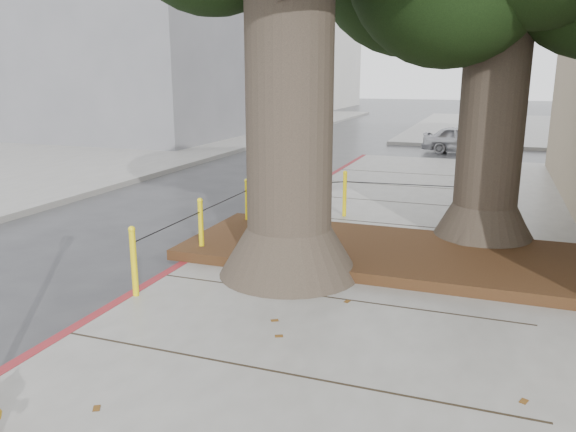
# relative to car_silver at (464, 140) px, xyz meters

# --- Properties ---
(ground) EXTENTS (140.00, 140.00, 0.00)m
(ground) POSITION_rel_car_silver_xyz_m (-1.31, -18.25, -0.53)
(ground) COLOR #28282B
(ground) RESTS_ON ground
(sidewalk_far) EXTENTS (16.00, 20.00, 0.15)m
(sidewalk_far) POSITION_rel_car_silver_xyz_m (4.69, 11.75, -0.46)
(sidewalk_far) COLOR slate
(sidewalk_far) RESTS_ON ground
(curb_red) EXTENTS (0.14, 26.00, 0.16)m
(curb_red) POSITION_rel_car_silver_xyz_m (-3.31, -15.75, -0.46)
(curb_red) COLOR maroon
(curb_red) RESTS_ON ground
(planter_bed) EXTENTS (6.40, 2.60, 0.16)m
(planter_bed) POSITION_rel_car_silver_xyz_m (-0.41, -14.35, -0.30)
(planter_bed) COLOR black
(planter_bed) RESTS_ON sidewalk_main
(building_far_grey) EXTENTS (12.00, 16.00, 12.00)m
(building_far_grey) POSITION_rel_car_silver_xyz_m (-16.31, 3.75, 5.47)
(building_far_grey) COLOR slate
(building_far_grey) RESTS_ON ground
(building_far_white) EXTENTS (12.00, 18.00, 15.00)m
(building_far_white) POSITION_rel_car_silver_xyz_m (-18.31, 26.75, 6.97)
(building_far_white) COLOR silver
(building_far_white) RESTS_ON ground
(bollard_ring) EXTENTS (3.79, 5.39, 0.95)m
(bollard_ring) POSITION_rel_car_silver_xyz_m (-2.18, -13.88, 0.13)
(bollard_ring) COLOR yellow
(bollard_ring) RESTS_ON sidewalk_main
(car_silver) EXTENTS (3.17, 1.36, 1.07)m
(car_silver) POSITION_rel_car_silver_xyz_m (0.00, 0.00, 0.00)
(car_silver) COLOR #B5B5BA
(car_silver) RESTS_ON ground
(car_dark) EXTENTS (2.09, 4.37, 1.23)m
(car_dark) POSITION_rel_car_silver_xyz_m (-11.94, 0.11, 0.08)
(car_dark) COLOR black
(car_dark) RESTS_ON ground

